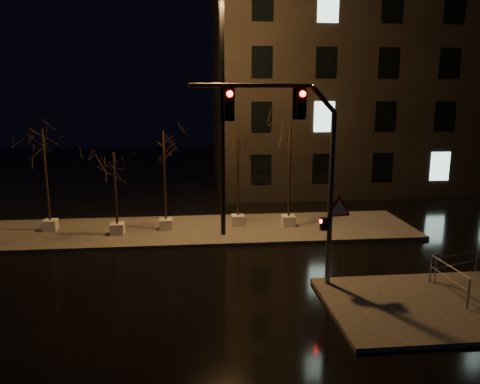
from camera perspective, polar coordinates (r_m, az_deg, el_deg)
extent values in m
plane|color=black|center=(18.57, -4.46, -10.16)|extent=(90.00, 90.00, 0.00)
cube|color=#413E3A|center=(24.21, -4.82, -4.63)|extent=(22.00, 5.00, 0.15)
cube|color=#413E3A|center=(17.23, 22.36, -12.64)|extent=(7.00, 5.00, 0.15)
cube|color=black|center=(38.00, 16.72, 12.31)|extent=(25.00, 12.00, 15.00)
cube|color=silver|center=(25.60, -22.11, -3.75)|extent=(0.65, 0.65, 0.55)
cylinder|color=black|center=(25.07, -22.57, 1.88)|extent=(0.11, 0.11, 4.56)
cube|color=silver|center=(23.88, -14.71, -4.35)|extent=(0.65, 0.65, 0.55)
cylinder|color=black|center=(23.40, -14.98, 0.43)|extent=(0.11, 0.11, 3.52)
cube|color=silver|center=(24.17, -9.01, -3.90)|extent=(0.65, 0.65, 0.55)
cylinder|color=black|center=(23.61, -9.21, 1.95)|extent=(0.11, 0.11, 4.46)
cube|color=silver|center=(24.62, -0.26, -3.45)|extent=(0.65, 0.65, 0.55)
cylinder|color=black|center=(24.09, -0.27, 2.08)|extent=(0.11, 0.11, 4.27)
cube|color=silver|center=(24.63, 5.92, -3.51)|extent=(0.65, 0.65, 0.55)
cylinder|color=black|center=(24.06, 6.06, 2.58)|extent=(0.11, 0.11, 4.75)
cylinder|color=#5B5E62|center=(16.84, 10.98, -1.06)|extent=(0.19, 0.19, 6.20)
cylinder|color=#5B5E62|center=(15.27, 1.52, 12.84)|extent=(4.09, 0.91, 0.14)
cube|color=black|center=(15.88, 7.43, 10.67)|extent=(0.35, 0.28, 0.93)
cube|color=black|center=(15.05, -1.39, 10.69)|extent=(0.35, 0.28, 0.93)
cube|color=black|center=(16.94, 10.19, -3.84)|extent=(0.26, 0.23, 0.47)
cone|color=red|center=(17.01, 11.95, -2.04)|extent=(1.06, 0.23, 1.07)
sphere|color=#FF0C07|center=(16.42, 11.51, 11.66)|extent=(0.19, 0.19, 0.19)
cylinder|color=black|center=(22.16, -2.15, 8.89)|extent=(0.23, 0.23, 11.27)
cylinder|color=#5B5E62|center=(18.82, 22.70, -8.88)|extent=(0.05, 0.05, 0.87)
cylinder|color=#5B5E62|center=(20.36, 26.83, -7.69)|extent=(0.05, 0.05, 0.87)
cylinder|color=#5B5E62|center=(19.43, 24.98, -6.93)|extent=(2.02, 0.71, 0.04)
cylinder|color=#5B5E62|center=(19.55, 24.87, -8.00)|extent=(2.02, 0.71, 0.04)
cylinder|color=#5B5E62|center=(17.03, 26.09, -11.18)|extent=(0.06, 0.06, 1.00)
cylinder|color=#5B5E62|center=(18.73, 22.23, -8.73)|extent=(0.06, 0.06, 1.00)
cylinder|color=#5B5E62|center=(17.67, 24.21, -8.23)|extent=(0.16, 2.21, 0.04)
cylinder|color=#5B5E62|center=(17.83, 24.09, -9.57)|extent=(0.16, 2.21, 0.04)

